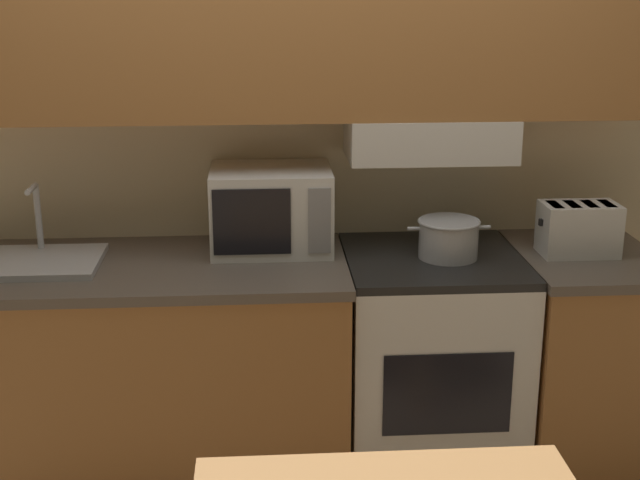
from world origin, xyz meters
name	(u,v)px	position (x,y,z in m)	size (l,w,h in m)	color
ground_plane	(299,434)	(0.00, 0.00, 0.00)	(16.00, 16.00, 0.00)	brown
wall_back	(301,91)	(0.01, -0.06, 1.48)	(5.03, 0.38, 2.55)	beige
lower_counter_main	(147,377)	(-0.58, -0.34, 0.45)	(1.49, 0.70, 0.90)	#A36B38
lower_counter_right_stub	(578,364)	(1.07, -0.34, 0.45)	(0.51, 0.70, 0.90)	#A36B38
stove_range	(429,367)	(0.49, -0.33, 0.45)	(0.65, 0.66, 0.90)	silver
cooking_pot	(449,237)	(0.54, -0.35, 0.98)	(0.31, 0.23, 0.14)	#B7BABF
microwave	(271,209)	(-0.11, -0.19, 1.05)	(0.45, 0.36, 0.31)	silver
toaster	(579,229)	(1.03, -0.34, 1.00)	(0.29, 0.17, 0.19)	silver
sink_basin	(33,261)	(-0.96, -0.34, 0.92)	(0.48, 0.36, 0.27)	#B7BABF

